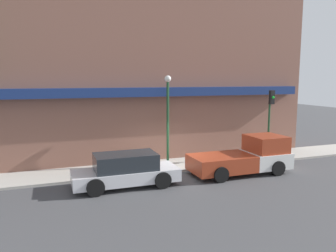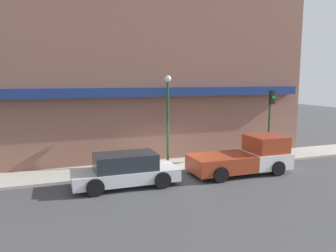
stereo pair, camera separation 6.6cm
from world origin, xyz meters
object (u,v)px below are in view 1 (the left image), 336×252
object	(u,v)px
street_lamp	(168,108)
pickup_truck	(246,157)
parked_car	(126,170)
traffic_light	(270,112)
fire_hydrant	(151,165)

from	to	relation	value
street_lamp	pickup_truck	bearing A→B (deg)	-38.44
pickup_truck	parked_car	bearing A→B (deg)	-177.84
pickup_truck	traffic_light	bearing A→B (deg)	35.24
parked_car	street_lamp	xyz separation A→B (m)	(2.98, 2.65, 2.49)
pickup_truck	street_lamp	xyz separation A→B (m)	(-3.33, 2.65, 2.41)
fire_hydrant	traffic_light	xyz separation A→B (m)	(7.37, 0.10, 2.47)
pickup_truck	traffic_light	size ratio (longest dim) A/B	1.29
pickup_truck	parked_car	xyz separation A→B (m)	(-6.31, -0.00, -0.08)
parked_car	street_lamp	world-z (taller)	street_lamp
fire_hydrant	traffic_light	bearing A→B (deg)	0.77
pickup_truck	traffic_light	world-z (taller)	traffic_light
pickup_truck	street_lamp	size ratio (longest dim) A/B	1.06
parked_car	traffic_light	xyz separation A→B (m)	(9.07, 1.79, 2.15)
parked_car	traffic_light	distance (m)	9.49
pickup_truck	parked_car	distance (m)	6.31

